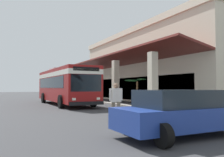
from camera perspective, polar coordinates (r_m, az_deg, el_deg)
name	(u,v)px	position (r m, az deg, el deg)	size (l,w,h in m)	color
ground	(149,102)	(25.48, 8.99, -5.60)	(120.00, 120.00, 0.00)	#38383A
curb_strip	(98,102)	(24.51, -3.47, -5.62)	(28.38, 0.50, 0.12)	#9E998E
plaza_building	(170,67)	(29.63, 14.04, 2.69)	(23.95, 15.75, 8.02)	beige
transit_bus	(65,84)	(21.50, -11.49, -1.29)	(11.25, 2.96, 3.34)	maroon
parked_sedan_blue	(182,113)	(7.80, 16.61, -7.95)	(2.44, 4.40, 1.47)	navy
pedestrian	(116,99)	(11.07, 0.96, -5.09)	(0.32, 0.70, 1.73)	#726651
potted_palm	(137,98)	(20.31, 6.13, -4.69)	(1.77, 1.97, 2.33)	#4C4742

